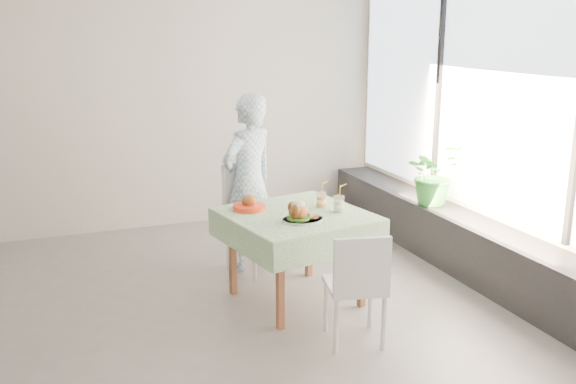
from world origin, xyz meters
name	(u,v)px	position (x,y,z in m)	size (l,w,h in m)	color
floor	(162,325)	(0.00, 0.00, 0.00)	(6.00, 6.00, 0.00)	slate
wall_back	(112,103)	(0.00, 2.50, 1.40)	(6.00, 0.02, 2.80)	beige
wall_front	(273,258)	(0.00, -2.50, 1.40)	(6.00, 0.02, 2.80)	beige
wall_right	(502,119)	(3.00, 0.00, 1.40)	(0.02, 5.00, 2.80)	beige
window_pane	(502,90)	(2.97, 0.00, 1.65)	(0.01, 4.80, 2.18)	#D1E0F9
window_ledge	(473,248)	(2.80, 0.00, 0.25)	(0.40, 4.80, 0.50)	black
cafe_table	(296,247)	(1.11, 0.06, 0.46)	(1.22, 1.22, 0.74)	brown
chair_far	(257,237)	(1.04, 0.84, 0.30)	(0.59, 0.59, 0.98)	white
chair_near	(355,308)	(1.23, -0.75, 0.26)	(0.47, 0.47, 0.83)	white
diner	(248,183)	(0.99, 0.91, 0.81)	(0.59, 0.39, 1.61)	#83B0D1
main_dish	(300,214)	(1.06, -0.15, 0.80)	(0.32, 0.32, 0.17)	white
juice_cup_orange	(321,200)	(1.37, 0.15, 0.80)	(0.09, 0.09, 0.24)	white
juice_cup_lemonade	(339,205)	(1.44, -0.03, 0.80)	(0.09, 0.09, 0.26)	white
second_dish	(249,205)	(0.79, 0.29, 0.78)	(0.26, 0.26, 0.12)	red
potted_plant	(434,174)	(2.77, 0.64, 0.80)	(0.54, 0.47, 0.60)	#277532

